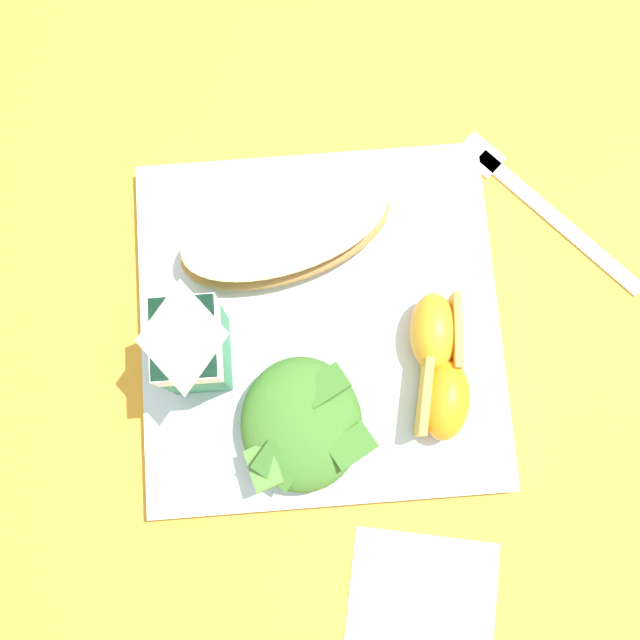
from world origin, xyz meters
TOP-DOWN VIEW (x-y plane):
  - ground at (0.00, 0.00)m, footprint 3.00×3.00m
  - white_plate at (0.00, 0.00)m, footprint 0.28×0.28m
  - cheesy_pizza_bread at (0.07, 0.02)m, footprint 0.12×0.18m
  - green_salad_pile at (-0.08, 0.02)m, footprint 0.10×0.10m
  - milk_carton at (-0.02, 0.09)m, footprint 0.06×0.04m
  - orange_wedge_front at (-0.07, -0.09)m, footprint 0.07×0.05m
  - orange_wedge_middle at (-0.02, -0.09)m, footprint 0.06×0.04m
  - paper_napkin at (-0.22, -0.06)m, footprint 0.13×0.13m
  - metal_fork at (0.09, -0.19)m, footprint 0.15×0.14m

SIDE VIEW (x-z plane):
  - ground at x=0.00m, z-range 0.00..0.00m
  - paper_napkin at x=-0.22m, z-range 0.00..0.00m
  - metal_fork at x=0.09m, z-range 0.00..0.01m
  - white_plate at x=0.00m, z-range 0.00..0.02m
  - cheesy_pizza_bread at x=0.07m, z-range 0.02..0.05m
  - orange_wedge_front at x=-0.07m, z-range 0.02..0.06m
  - orange_wedge_middle at x=-0.02m, z-range 0.02..0.06m
  - green_salad_pile at x=-0.08m, z-range 0.02..0.06m
  - milk_carton at x=-0.02m, z-range 0.02..0.13m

